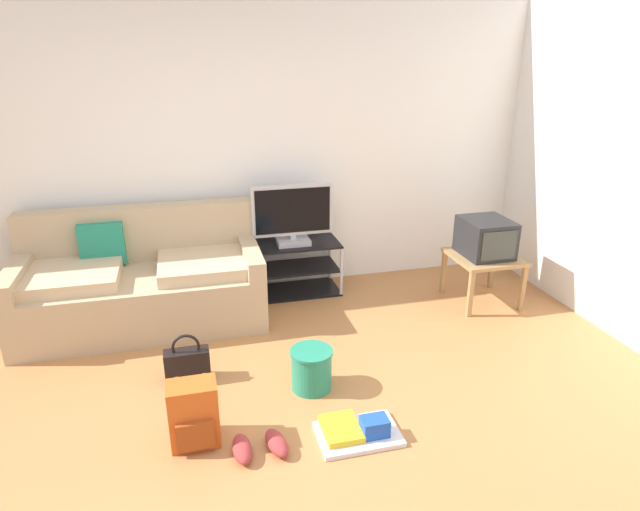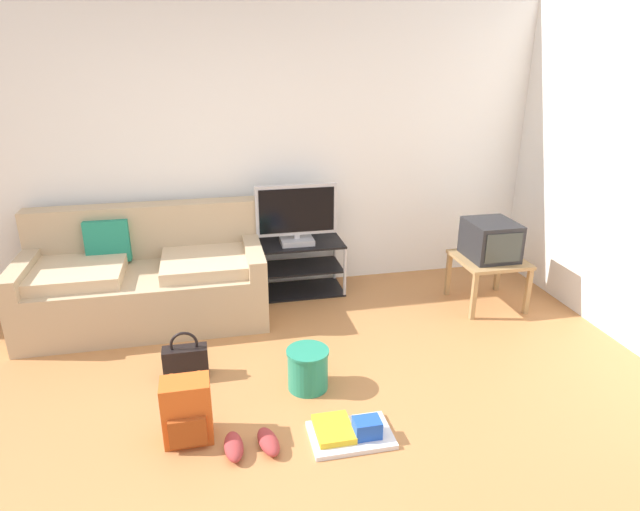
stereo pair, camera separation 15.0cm
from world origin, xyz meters
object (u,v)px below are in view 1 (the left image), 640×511
sneakers_pair (260,446)px  floor_tray (357,431)px  tv_stand (293,268)px  crt_tv (486,238)px  handbag (187,364)px  side_table (484,262)px  backpack (194,414)px  flat_tv (293,215)px  cleaning_bucket (312,368)px  couch (142,283)px

sneakers_pair → floor_tray: size_ratio=0.69×
tv_stand → sneakers_pair: (-0.64, -2.12, -0.20)m
crt_tv → handbag: size_ratio=1.25×
side_table → crt_tv: bearing=90.0°
backpack → flat_tv: bearing=53.7°
cleaning_bucket → floor_tray: bearing=-75.3°
backpack → handbag: (-0.03, 0.68, -0.07)m
floor_tray → handbag: bearing=138.0°
cleaning_bucket → flat_tv: bearing=82.7°
cleaning_bucket → sneakers_pair: 0.71m
couch → sneakers_pair: couch is taller
flat_tv → crt_tv: flat_tv is taller
tv_stand → handbag: (-1.02, -1.26, -0.12)m
side_table → floor_tray: side_table is taller
handbag → cleaning_bucket: 0.87m
handbag → cleaning_bucket: handbag is taller
couch → crt_tv: 3.01m
couch → flat_tv: (1.35, 0.21, 0.43)m
cleaning_bucket → crt_tv: bearing=27.9°
side_table → handbag: bearing=-166.4°
side_table → sneakers_pair: (-2.27, -1.50, -0.34)m
tv_stand → couch: bearing=-170.1°
flat_tv → handbag: size_ratio=2.08×
handbag → floor_tray: bearing=-42.0°
sneakers_pair → floor_tray: (0.59, -0.01, -0.01)m
handbag → cleaning_bucket: bearing=-20.7°
cleaning_bucket → sneakers_pair: (-0.44, -0.55, -0.11)m
crt_tv → sneakers_pair: size_ratio=1.33×
tv_stand → flat_tv: size_ratio=1.16×
backpack → cleaning_bucket: (0.79, 0.37, -0.04)m
crt_tv → floor_tray: (-1.68, -1.53, -0.57)m
sneakers_pair → couch: bearing=110.5°
couch → cleaning_bucket: size_ratio=6.74×
couch → tv_stand: (1.35, 0.24, -0.09)m
side_table → couch: bearing=172.6°
flat_tv → tv_stand: bearing=90.0°
flat_tv → backpack: 2.23m
couch → flat_tv: size_ratio=2.64×
crt_tv → backpack: crt_tv is taller
crt_tv → sneakers_pair: 2.79m
crt_tv → handbag: crt_tv is taller
backpack → floor_tray: 0.97m
couch → flat_tv: 1.43m
couch → tv_stand: 1.37m
crt_tv → cleaning_bucket: size_ratio=1.54×
couch → cleaning_bucket: (1.15, -1.33, -0.18)m
flat_tv → cleaning_bucket: bearing=-97.3°
crt_tv → sneakers_pair: crt_tv is taller
tv_stand → flat_tv: (-0.00, -0.02, 0.52)m
tv_stand → flat_tv: 0.52m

